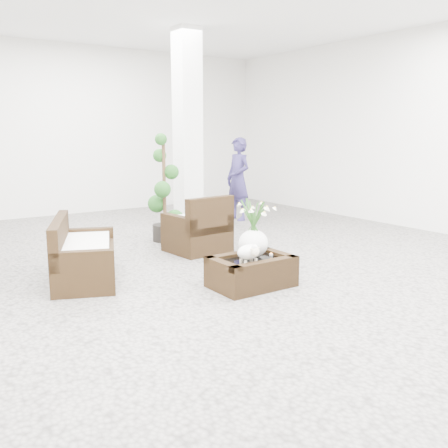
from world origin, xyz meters
TOP-DOWN VIEW (x-y plane):
  - ground at (0.00, 0.00)m, footprint 11.00×11.00m
  - column at (1.20, 2.80)m, footprint 0.40×0.40m
  - coffee_table at (-0.05, -0.72)m, footprint 0.90×0.60m
  - sheep_figurine at (-0.17, -0.82)m, footprint 0.28×0.23m
  - planter_narcissus at (0.05, -0.62)m, footprint 0.44×0.44m
  - tealight at (0.25, -0.70)m, footprint 0.04×0.04m
  - armchair at (0.33, 1.08)m, footprint 0.84×0.81m
  - loveseat at (-1.50, 0.59)m, footprint 1.13×1.54m
  - topiary at (0.28, 1.98)m, footprint 0.44×0.44m
  - shopper at (2.39, 2.90)m, footprint 0.41×0.61m

SIDE VIEW (x-z plane):
  - ground at x=0.00m, z-range 0.00..0.00m
  - coffee_table at x=-0.05m, z-range 0.00..0.31m
  - tealight at x=0.25m, z-range 0.31..0.34m
  - loveseat at x=-1.50m, z-range 0.00..0.74m
  - armchair at x=0.33m, z-range 0.00..0.83m
  - sheep_figurine at x=-0.17m, z-range 0.31..0.52m
  - planter_narcissus at x=0.05m, z-range 0.31..1.11m
  - shopper at x=2.39m, z-range 0.00..1.61m
  - topiary at x=0.28m, z-range 0.00..1.67m
  - column at x=1.20m, z-range 0.00..3.50m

